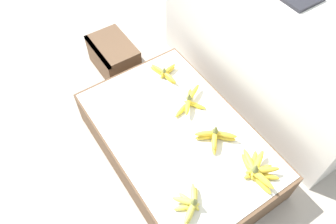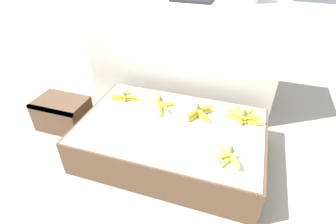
{
  "view_description": "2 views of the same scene",
  "coord_description": "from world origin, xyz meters",
  "px_view_note": "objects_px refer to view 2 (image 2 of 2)",
  "views": [
    {
      "loc": [
        0.79,
        -0.6,
        1.78
      ],
      "look_at": [
        -0.09,
        -0.01,
        0.35
      ],
      "focal_mm": 35.0,
      "sensor_mm": 36.0,
      "label": 1
    },
    {
      "loc": [
        0.38,
        -1.23,
        1.27
      ],
      "look_at": [
        -0.04,
        0.06,
        0.3
      ],
      "focal_mm": 28.0,
      "sensor_mm": 36.0,
      "label": 2
    }
  ],
  "objects_px": {
    "banana_bunch_middle_left": "(125,97)",
    "banana_bunch_middle_right": "(244,116)",
    "banana_bunch_middle_midleft": "(161,103)",
    "banana_bunch_middle_midright": "(200,113)",
    "banana_bunch_front_right": "(228,156)",
    "wooden_crate": "(63,114)"
  },
  "relations": [
    {
      "from": "wooden_crate",
      "to": "banana_bunch_middle_right",
      "type": "xyz_separation_m",
      "value": [
        1.29,
        0.15,
        0.17
      ]
    },
    {
      "from": "banana_bunch_middle_left",
      "to": "banana_bunch_middle_right",
      "type": "height_order",
      "value": "banana_bunch_middle_right"
    },
    {
      "from": "banana_bunch_front_right",
      "to": "banana_bunch_middle_midleft",
      "type": "height_order",
      "value": "same"
    },
    {
      "from": "wooden_crate",
      "to": "banana_bunch_middle_midleft",
      "type": "relative_size",
      "value": 1.47
    },
    {
      "from": "banana_bunch_front_right",
      "to": "banana_bunch_middle_midright",
      "type": "distance_m",
      "value": 0.4
    },
    {
      "from": "banana_bunch_middle_right",
      "to": "banana_bunch_middle_left",
      "type": "bearing_deg",
      "value": -179.14
    },
    {
      "from": "wooden_crate",
      "to": "banana_bunch_front_right",
      "type": "distance_m",
      "value": 1.28
    },
    {
      "from": "banana_bunch_middle_midright",
      "to": "banana_bunch_middle_right",
      "type": "bearing_deg",
      "value": 10.54
    },
    {
      "from": "wooden_crate",
      "to": "banana_bunch_middle_midright",
      "type": "bearing_deg",
      "value": 5.5
    },
    {
      "from": "wooden_crate",
      "to": "banana_bunch_middle_left",
      "type": "relative_size",
      "value": 1.65
    },
    {
      "from": "banana_bunch_front_right",
      "to": "banana_bunch_middle_right",
      "type": "distance_m",
      "value": 0.38
    },
    {
      "from": "banana_bunch_middle_left",
      "to": "wooden_crate",
      "type": "bearing_deg",
      "value": -163.75
    },
    {
      "from": "banana_bunch_middle_midleft",
      "to": "banana_bunch_middle_right",
      "type": "xyz_separation_m",
      "value": [
        0.55,
        0.02,
        0.0
      ]
    },
    {
      "from": "banana_bunch_middle_left",
      "to": "banana_bunch_middle_midright",
      "type": "bearing_deg",
      "value": -3.97
    },
    {
      "from": "banana_bunch_middle_midleft",
      "to": "banana_bunch_middle_midright",
      "type": "xyz_separation_m",
      "value": [
        0.28,
        -0.03,
        0.0
      ]
    },
    {
      "from": "banana_bunch_front_right",
      "to": "banana_bunch_middle_left",
      "type": "relative_size",
      "value": 0.77
    },
    {
      "from": "banana_bunch_middle_right",
      "to": "banana_bunch_front_right",
      "type": "bearing_deg",
      "value": -96.97
    },
    {
      "from": "wooden_crate",
      "to": "banana_bunch_middle_right",
      "type": "distance_m",
      "value": 1.31
    },
    {
      "from": "banana_bunch_front_right",
      "to": "banana_bunch_middle_midleft",
      "type": "distance_m",
      "value": 0.62
    },
    {
      "from": "banana_bunch_middle_left",
      "to": "banana_bunch_middle_midright",
      "type": "relative_size",
      "value": 1.15
    },
    {
      "from": "banana_bunch_middle_midleft",
      "to": "banana_bunch_middle_right",
      "type": "relative_size",
      "value": 0.99
    },
    {
      "from": "banana_bunch_middle_midleft",
      "to": "banana_bunch_front_right",
      "type": "bearing_deg",
      "value": -35.63
    }
  ]
}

